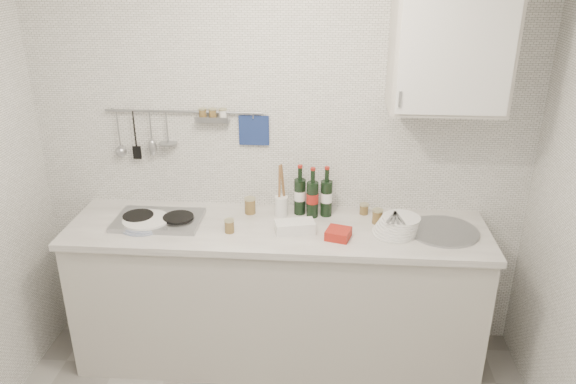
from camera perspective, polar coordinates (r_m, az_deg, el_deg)
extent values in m
cube|color=silver|center=(3.41, -0.71, 3.72)|extent=(3.00, 0.02, 2.50)
cube|color=#BBB7AD|center=(3.50, -1.08, -10.55)|extent=(2.40, 0.60, 0.88)
cube|color=silver|center=(3.27, -1.14, -3.83)|extent=(2.44, 0.64, 0.04)
cube|color=black|center=(3.75, -1.00, -15.34)|extent=(2.34, 0.52, 0.10)
cube|color=#93969B|center=(3.39, -13.02, -2.80)|extent=(0.50, 0.32, 0.03)
cylinder|color=black|center=(3.42, -14.98, -2.37)|extent=(0.18, 0.18, 0.01)
cylinder|color=black|center=(3.35, -11.09, -2.55)|extent=(0.18, 0.18, 0.01)
cylinder|color=#93969B|center=(3.31, 15.48, -3.86)|extent=(0.40, 0.40, 0.02)
cylinder|color=#93969B|center=(3.34, 15.37, -4.71)|extent=(0.34, 0.34, 0.10)
cylinder|color=#93969B|center=(3.40, -10.57, 8.03)|extent=(0.95, 0.02, 0.02)
cube|color=navy|center=(3.36, -3.48, 6.27)|extent=(0.18, 0.02, 0.18)
cube|color=#BBB7AD|center=(3.12, 16.18, 14.28)|extent=(0.60, 0.35, 0.70)
cube|color=white|center=(2.94, 16.84, 13.72)|extent=(0.56, 0.01, 0.66)
cylinder|color=#93969B|center=(2.94, 11.30, 9.24)|extent=(0.01, 0.01, 0.08)
cylinder|color=#435B99|center=(3.37, -14.42, -3.23)|extent=(0.28, 0.28, 0.01)
cylinder|color=#435B99|center=(3.37, -14.32, -3.00)|extent=(0.28, 0.28, 0.01)
cylinder|color=#435B99|center=(3.36, -14.22, -2.76)|extent=(0.27, 0.27, 0.01)
cylinder|color=white|center=(3.23, 10.72, -4.08)|extent=(0.25, 0.25, 0.01)
cylinder|color=white|center=(3.23, 10.84, -3.83)|extent=(0.24, 0.24, 0.01)
cylinder|color=white|center=(3.23, 10.96, -3.59)|extent=(0.24, 0.24, 0.01)
cylinder|color=white|center=(3.23, 11.09, -3.34)|extent=(0.23, 0.23, 0.01)
cylinder|color=white|center=(3.23, 11.21, -3.09)|extent=(0.23, 0.23, 0.01)
cylinder|color=white|center=(3.23, 11.33, -2.85)|extent=(0.22, 0.22, 0.01)
cylinder|color=white|center=(3.22, 11.45, -2.60)|extent=(0.21, 0.21, 0.01)
cube|color=white|center=(3.18, 0.70, -3.56)|extent=(0.24, 0.16, 0.07)
cube|color=red|center=(3.13, 5.13, -4.25)|extent=(0.16, 0.16, 0.05)
cylinder|color=white|center=(3.37, -0.70, -1.43)|extent=(0.08, 0.08, 0.12)
cylinder|color=olive|center=(3.31, -0.54, 0.95)|extent=(0.04, 0.06, 0.24)
cylinder|color=olive|center=(3.33, -0.87, 0.87)|extent=(0.02, 0.05, 0.22)
cylinder|color=brown|center=(3.41, -3.87, -1.46)|extent=(0.07, 0.07, 0.09)
cylinder|color=tan|center=(3.39, -3.90, -0.69)|extent=(0.07, 0.07, 0.01)
cylinder|color=brown|center=(3.43, 7.72, -1.78)|extent=(0.05, 0.05, 0.06)
cylinder|color=tan|center=(3.42, 7.75, -1.27)|extent=(0.06, 0.06, 0.01)
cylinder|color=brown|center=(3.33, 9.06, -2.54)|extent=(0.06, 0.06, 0.08)
cylinder|color=tan|center=(3.31, 9.11, -1.85)|extent=(0.06, 0.06, 0.01)
cylinder|color=brown|center=(3.20, -5.97, -3.53)|extent=(0.05, 0.05, 0.07)
cylinder|color=tan|center=(3.18, -6.00, -2.88)|extent=(0.06, 0.06, 0.01)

